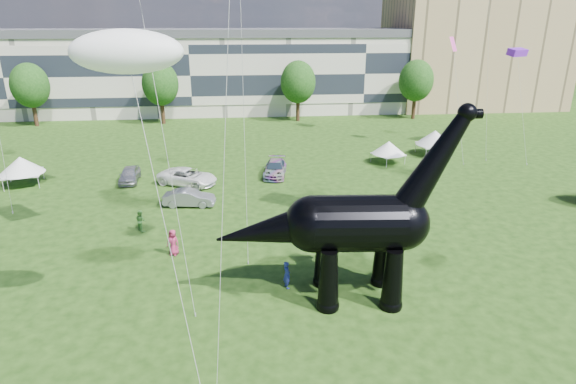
{
  "coord_description": "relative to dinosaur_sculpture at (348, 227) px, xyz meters",
  "views": [
    {
      "loc": [
        -0.52,
        -18.82,
        14.81
      ],
      "look_at": [
        2.1,
        8.0,
        5.0
      ],
      "focal_mm": 30.0,
      "sensor_mm": 36.0,
      "label": 1
    }
  ],
  "objects": [
    {
      "name": "dinosaur_sculpture",
      "position": [
        0.0,
        0.0,
        0.0
      ],
      "size": [
        13.81,
        4.01,
        11.27
      ],
      "rotation": [
        0.0,
        0.0,
        -0.07
      ],
      "color": "black",
      "rests_on": "ground"
    },
    {
      "name": "tree_far_left",
      "position": [
        -34.97,
        48.69,
        2.04
      ],
      "size": [
        5.2,
        5.2,
        9.44
      ],
      "color": "#382314",
      "rests_on": "ground"
    },
    {
      "name": "ground",
      "position": [
        -4.97,
        -4.31,
        -4.25
      ],
      "size": [
        220.0,
        220.0,
        0.0
      ],
      "primitive_type": "plane",
      "color": "#16330C",
      "rests_on": "ground"
    },
    {
      "name": "apartment_block",
      "position": [
        35.03,
        60.69,
        6.75
      ],
      "size": [
        28.0,
        18.0,
        22.0
      ],
      "primitive_type": "cube",
      "color": "tan",
      "rests_on": "ground"
    },
    {
      "name": "tree_mid_left",
      "position": [
        -16.97,
        48.69,
        2.04
      ],
      "size": [
        5.2,
        5.2,
        9.44
      ],
      "color": "#382314",
      "rests_on": "ground"
    },
    {
      "name": "car_dark",
      "position": [
        -2.33,
        22.25,
        -3.52
      ],
      "size": [
        2.81,
        5.32,
        1.47
      ],
      "primitive_type": "imported",
      "rotation": [
        0.0,
        0.0,
        -0.15
      ],
      "color": "#595960",
      "rests_on": "ground"
    },
    {
      "name": "tree_mid_right",
      "position": [
        3.03,
        48.69,
        2.04
      ],
      "size": [
        5.2,
        5.2,
        9.44
      ],
      "color": "#382314",
      "rests_on": "ground"
    },
    {
      "name": "terrace_row",
      "position": [
        -12.97,
        57.69,
        1.75
      ],
      "size": [
        78.0,
        11.0,
        12.0
      ],
      "primitive_type": "cube",
      "color": "beige",
      "rests_on": "ground"
    },
    {
      "name": "car_silver",
      "position": [
        -16.29,
        21.67,
        -3.54
      ],
      "size": [
        1.87,
        4.28,
        1.43
      ],
      "primitive_type": "imported",
      "rotation": [
        0.0,
        0.0,
        0.04
      ],
      "color": "#A7A8AC",
      "rests_on": "ground"
    },
    {
      "name": "tree_far_right",
      "position": [
        21.03,
        48.69,
        2.04
      ],
      "size": [
        5.2,
        5.2,
        9.44
      ],
      "color": "#382314",
      "rests_on": "ground"
    },
    {
      "name": "car_grey",
      "position": [
        -10.04,
        14.81,
        -3.56
      ],
      "size": [
        4.38,
        1.97,
        1.4
      ],
      "primitive_type": "imported",
      "rotation": [
        0.0,
        0.0,
        1.45
      ],
      "color": "gray",
      "rests_on": "ground"
    },
    {
      "name": "visitors",
      "position": [
        -9.51,
        8.46,
        -3.38
      ],
      "size": [
        53.51,
        42.15,
        1.87
      ],
      "color": "#2B359F",
      "rests_on": "ground"
    },
    {
      "name": "gazebo_far",
      "position": [
        16.17,
        28.06,
        -2.25
      ],
      "size": [
        4.23,
        4.23,
        2.86
      ],
      "rotation": [
        0.0,
        0.0,
        0.03
      ],
      "color": "silver",
      "rests_on": "ground"
    },
    {
      "name": "gazebo_near",
      "position": [
        10.06,
        25.41,
        -2.56
      ],
      "size": [
        4.56,
        4.56,
        2.41
      ],
      "rotation": [
        0.0,
        0.0,
        0.42
      ],
      "color": "white",
      "rests_on": "ground"
    },
    {
      "name": "gazebo_left",
      "position": [
        -25.95,
        21.68,
        -2.32
      ],
      "size": [
        4.7,
        4.7,
        2.75
      ],
      "rotation": [
        0.0,
        0.0,
        0.22
      ],
      "color": "silver",
      "rests_on": "ground"
    },
    {
      "name": "car_white",
      "position": [
        -10.69,
        20.27,
        -3.48
      ],
      "size": [
        6.14,
        4.74,
        1.55
      ],
      "primitive_type": "imported",
      "rotation": [
        0.0,
        0.0,
        1.12
      ],
      "color": "white",
      "rests_on": "ground"
    }
  ]
}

